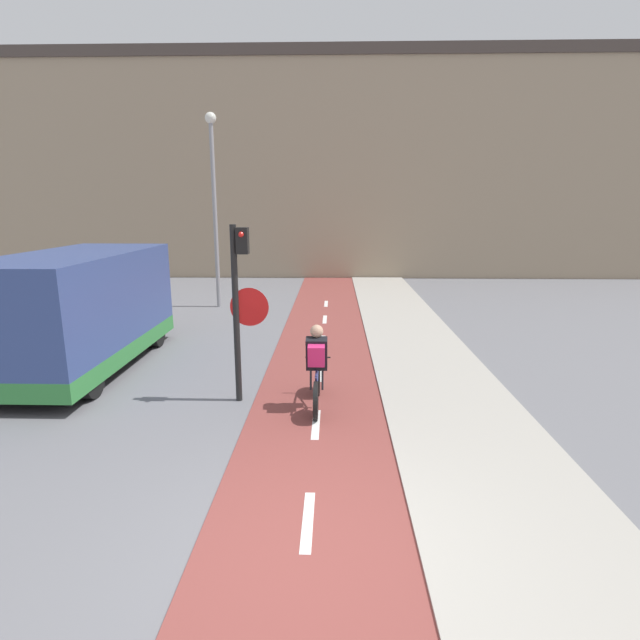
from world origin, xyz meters
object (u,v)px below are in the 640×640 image
traffic_light_pole (240,295)px  cyclist_near (317,369)px  van (80,313)px  street_lamp_far (214,190)px

traffic_light_pole → cyclist_near: size_ratio=1.80×
cyclist_near → van: van is taller
cyclist_near → van: size_ratio=0.33×
traffic_light_pole → van: 4.20m
street_lamp_far → van: size_ratio=1.20×
van → cyclist_near: bearing=-21.8°
traffic_light_pole → van: traffic_light_pole is taller
street_lamp_far → cyclist_near: 10.03m
traffic_light_pole → cyclist_near: bearing=-12.5°
cyclist_near → street_lamp_far: bearing=112.9°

